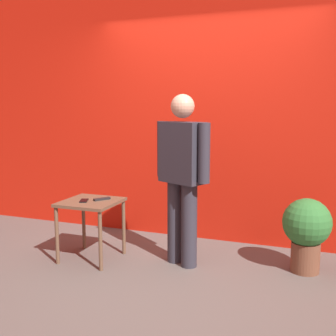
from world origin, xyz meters
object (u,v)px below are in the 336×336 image
object	(u,v)px
tv_remote	(102,199)
cell_phone	(84,201)
standing_person	(182,171)
side_table	(91,210)
potted_plant	(307,229)

from	to	relation	value
tv_remote	cell_phone	bearing A→B (deg)	-108.75
standing_person	cell_phone	distance (m)	1.01
standing_person	tv_remote	bearing A→B (deg)	-171.01
side_table	cell_phone	distance (m)	0.11
tv_remote	potted_plant	world-z (taller)	potted_plant
side_table	tv_remote	distance (m)	0.15
side_table	cell_phone	xyz separation A→B (m)	(-0.05, -0.04, 0.10)
tv_remote	potted_plant	size ratio (longest dim) A/B	0.25
cell_phone	tv_remote	distance (m)	0.18
potted_plant	cell_phone	bearing A→B (deg)	-167.79
standing_person	side_table	bearing A→B (deg)	-167.70
cell_phone	tv_remote	bearing A→B (deg)	14.10
cell_phone	potted_plant	world-z (taller)	potted_plant
side_table	potted_plant	world-z (taller)	potted_plant
cell_phone	side_table	bearing A→B (deg)	13.89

